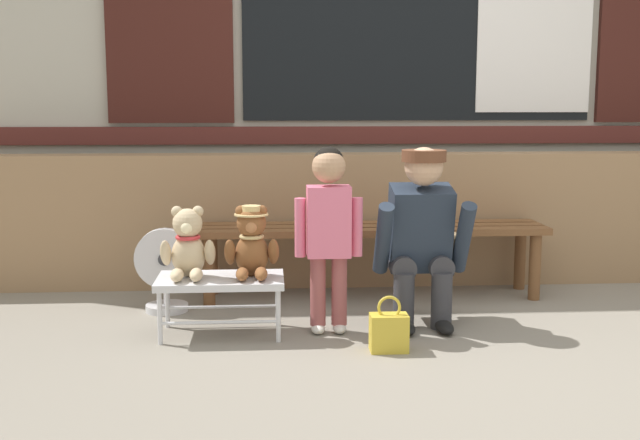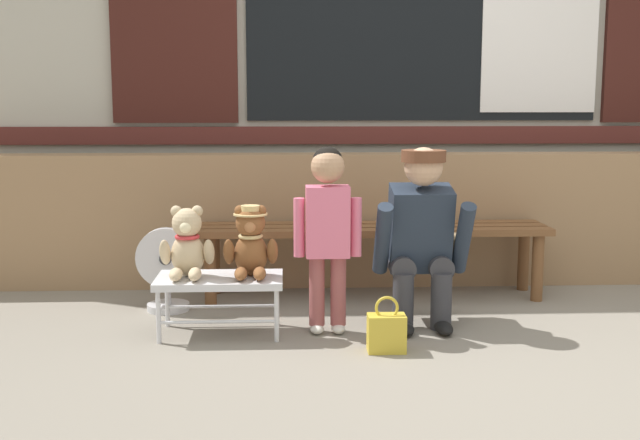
# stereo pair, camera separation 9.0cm
# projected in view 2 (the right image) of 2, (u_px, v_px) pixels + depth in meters

# --- Properties ---
(ground_plane) EXTENTS (60.00, 60.00, 0.00)m
(ground_plane) POSITION_uv_depth(u_px,v_px,m) (483.00, 350.00, 3.82)
(ground_plane) COLOR gray
(brick_low_wall) EXTENTS (7.30, 0.25, 0.85)m
(brick_low_wall) POSITION_uv_depth(u_px,v_px,m) (431.00, 219.00, 5.16)
(brick_low_wall) COLOR #997551
(brick_low_wall) RESTS_ON ground
(shop_facade) EXTENTS (7.45, 0.26, 3.65)m
(shop_facade) POSITION_uv_depth(u_px,v_px,m) (421.00, 6.00, 5.46)
(shop_facade) COLOR #B7B2A3
(shop_facade) RESTS_ON ground
(wooden_bench_long) EXTENTS (2.10, 0.40, 0.44)m
(wooden_bench_long) POSITION_uv_depth(u_px,v_px,m) (373.00, 237.00, 4.79)
(wooden_bench_long) COLOR brown
(wooden_bench_long) RESTS_ON ground
(small_display_bench) EXTENTS (0.64, 0.36, 0.30)m
(small_display_bench) POSITION_uv_depth(u_px,v_px,m) (220.00, 283.00, 4.04)
(small_display_bench) COLOR silver
(small_display_bench) RESTS_ON ground
(teddy_bear_plain) EXTENTS (0.28, 0.26, 0.36)m
(teddy_bear_plain) POSITION_uv_depth(u_px,v_px,m) (187.00, 245.00, 4.00)
(teddy_bear_plain) COLOR #CCB289
(teddy_bear_plain) RESTS_ON small_display_bench
(teddy_bear_with_hat) EXTENTS (0.28, 0.27, 0.36)m
(teddy_bear_with_hat) POSITION_uv_depth(u_px,v_px,m) (251.00, 243.00, 4.01)
(teddy_bear_with_hat) COLOR brown
(teddy_bear_with_hat) RESTS_ON small_display_bench
(child_standing) EXTENTS (0.35, 0.18, 0.96)m
(child_standing) POSITION_uv_depth(u_px,v_px,m) (328.00, 219.00, 4.02)
(child_standing) COLOR #994C4C
(child_standing) RESTS_ON ground
(adult_crouching) EXTENTS (0.50, 0.49, 0.95)m
(adult_crouching) POSITION_uv_depth(u_px,v_px,m) (422.00, 236.00, 4.17)
(adult_crouching) COLOR #333338
(adult_crouching) RESTS_ON ground
(handbag_on_ground) EXTENTS (0.18, 0.11, 0.27)m
(handbag_on_ground) POSITION_uv_depth(u_px,v_px,m) (386.00, 332.00, 3.77)
(handbag_on_ground) COLOR gold
(handbag_on_ground) RESTS_ON ground
(floor_fan) EXTENTS (0.34, 0.24, 0.48)m
(floor_fan) POSITION_uv_depth(u_px,v_px,m) (167.00, 270.00, 4.48)
(floor_fan) COLOR silver
(floor_fan) RESTS_ON ground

